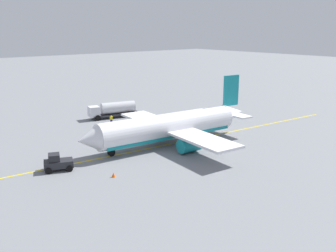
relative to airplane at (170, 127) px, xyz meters
The scene contains 7 objects.
ground_plane 2.84m from the airplane, ahead, with size 400.00×400.00×0.00m, color slate.
airplane is the anchor object (origin of this frame).
fuel_tanker 21.50m from the airplane, 97.48° to the right, with size 10.56×4.84×3.15m.
pushback_tug 18.41m from the airplane, ahead, with size 4.09×3.41×2.20m.
refueling_worker 17.07m from the airplane, 88.77° to the right, with size 0.63×0.58×1.71m.
safety_cone_nose 15.47m from the airplane, 22.71° to the left, with size 0.51×0.51×0.56m, color #F2590F.
taxi_line_marking 2.83m from the airplane, ahead, with size 75.72×0.30×0.01m, color yellow.
Camera 1 is at (36.10, 43.31, 17.68)m, focal length 40.31 mm.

